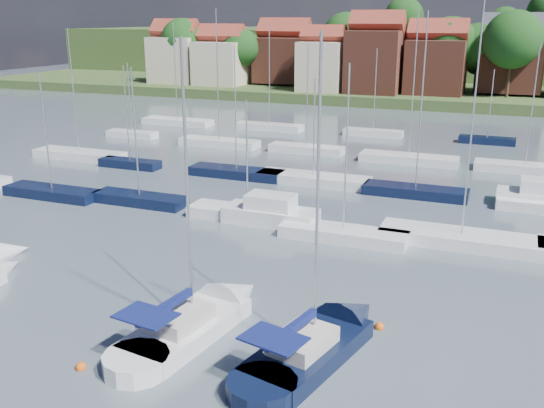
% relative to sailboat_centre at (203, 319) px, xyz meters
% --- Properties ---
extents(ground, '(260.00, 260.00, 0.00)m').
position_rel_sailboat_centre_xyz_m(ground, '(2.61, 35.70, -0.36)').
color(ground, '#424E5A').
rests_on(ground, ground).
extents(sailboat_centre, '(4.44, 11.40, 15.10)m').
position_rel_sailboat_centre_xyz_m(sailboat_centre, '(0.00, 0.00, 0.00)').
color(sailboat_centre, silver).
rests_on(sailboat_centre, ground).
extents(sailboat_navy, '(5.37, 11.46, 15.38)m').
position_rel_sailboat_centre_xyz_m(sailboat_navy, '(6.18, 0.15, 0.00)').
color(sailboat_navy, black).
rests_on(sailboat_navy, ground).
extents(buoy_c, '(0.48, 0.48, 0.48)m').
position_rel_sailboat_centre_xyz_m(buoy_c, '(-3.04, -5.49, -0.36)').
color(buoy_c, '#D85914').
rests_on(buoy_c, ground).
extents(buoy_e, '(0.48, 0.48, 0.48)m').
position_rel_sailboat_centre_xyz_m(buoy_e, '(8.23, 2.91, -0.36)').
color(buoy_e, '#D85914').
rests_on(buoy_e, ground).
extents(marina_field, '(79.62, 41.41, 15.93)m').
position_rel_sailboat_centre_xyz_m(marina_field, '(4.51, 30.85, 0.08)').
color(marina_field, silver).
rests_on(marina_field, ground).
extents(far_shore_town, '(212.46, 90.00, 22.27)m').
position_rel_sailboat_centre_xyz_m(far_shore_town, '(4.83, 128.37, 4.25)').
color(far_shore_town, '#3D5329').
rests_on(far_shore_town, ground).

